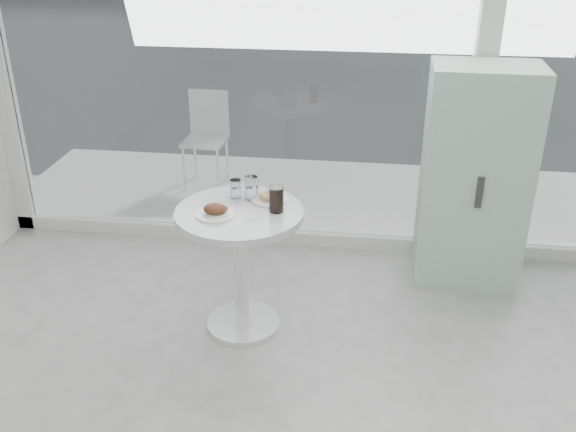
# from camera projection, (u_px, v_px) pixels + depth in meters

# --- Properties ---
(room_shell) EXTENTS (6.00, 6.00, 6.00)m
(room_shell) POSITION_uv_depth(u_px,v_px,m) (208.00, 252.00, 0.80)
(room_shell) COLOR silver
(room_shell) RESTS_ON ground
(storefront) EXTENTS (5.00, 0.14, 3.00)m
(storefront) POSITION_uv_depth(u_px,v_px,m) (358.00, 7.00, 4.05)
(storefront) COLOR silver
(storefront) RESTS_ON ground
(main_table) EXTENTS (0.72, 0.72, 0.77)m
(main_table) POSITION_uv_depth(u_px,v_px,m) (240.00, 245.00, 3.65)
(main_table) COLOR white
(main_table) RESTS_ON ground
(patio_deck) EXTENTS (5.60, 1.60, 0.05)m
(patio_deck) POSITION_uv_depth(u_px,v_px,m) (343.00, 198.00, 5.51)
(patio_deck) COLOR beige
(patio_deck) RESTS_ON ground
(street) EXTENTS (40.00, 24.00, 0.00)m
(street) POSITION_uv_depth(u_px,v_px,m) (369.00, 4.00, 16.40)
(street) COLOR #3C3C3C
(street) RESTS_ON ground
(mint_cabinet) EXTENTS (0.68, 0.47, 1.44)m
(mint_cabinet) POSITION_uv_depth(u_px,v_px,m) (475.00, 178.00, 4.10)
(mint_cabinet) COLOR #8AB1A0
(mint_cabinet) RESTS_ON ground
(patio_chair) EXTENTS (0.37, 0.37, 0.82)m
(patio_chair) POSITION_uv_depth(u_px,v_px,m) (207.00, 132.00, 5.57)
(patio_chair) COLOR white
(patio_chair) RESTS_ON patio_deck
(plate_fritter) EXTENTS (0.21, 0.21, 0.07)m
(plate_fritter) POSITION_uv_depth(u_px,v_px,m) (216.00, 211.00, 3.48)
(plate_fritter) COLOR white
(plate_fritter) RESTS_ON main_table
(plate_donut) EXTENTS (0.21, 0.21, 0.05)m
(plate_donut) POSITION_uv_depth(u_px,v_px,m) (269.00, 197.00, 3.66)
(plate_donut) COLOR white
(plate_donut) RESTS_ON main_table
(water_tumbler_a) EXTENTS (0.07, 0.07, 0.11)m
(water_tumbler_a) POSITION_uv_depth(u_px,v_px,m) (236.00, 190.00, 3.69)
(water_tumbler_a) COLOR white
(water_tumbler_a) RESTS_ON main_table
(water_tumbler_b) EXTENTS (0.08, 0.08, 0.13)m
(water_tumbler_b) POSITION_uv_depth(u_px,v_px,m) (251.00, 189.00, 3.67)
(water_tumbler_b) COLOR white
(water_tumbler_b) RESTS_ON main_table
(cola_glass) EXTENTS (0.08, 0.08, 0.15)m
(cola_glass) POSITION_uv_depth(u_px,v_px,m) (276.00, 199.00, 3.51)
(cola_glass) COLOR white
(cola_glass) RESTS_ON main_table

